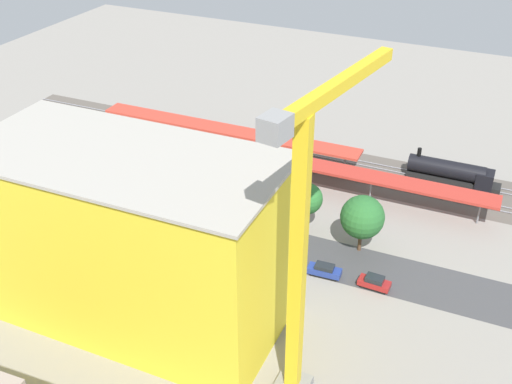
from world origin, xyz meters
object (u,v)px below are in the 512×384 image
Objects in this scene: platform_canopy_far at (226,130)px; construction_building at (131,240)px; parked_car_2 at (275,258)px; parked_car_3 at (234,247)px; street_tree_3 at (122,156)px; parked_car_0 at (374,283)px; street_tree_2 at (307,199)px; traffic_light at (142,208)px; platform_canopy_near at (322,167)px; locomotive at (454,173)px; parked_car_6 at (118,213)px; street_tree_0 at (78,150)px; street_tree_1 at (362,217)px; parked_car_5 at (156,226)px; box_truck_0 at (272,257)px; tower_crane at (305,237)px; parked_car_1 at (324,271)px; parked_car_4 at (199,235)px.

platform_canopy_far is 1.43× the size of construction_building.
parked_car_3 reaches higher than parked_car_2.
platform_canopy_far is 21.19m from street_tree_3.
parked_car_0 is at bearing -178.37° from parked_car_2.
traffic_light is at bearing 24.37° from street_tree_2.
locomotive is at bearing -149.91° from platform_canopy_near.
street_tree_0 reaches higher than parked_car_6.
parked_car_5 is at bearing 15.10° from street_tree_1.
parked_car_0 is at bearing -173.61° from box_truck_0.
street_tree_2 is at bearing 99.06° from platform_canopy_near.
street_tree_0 reaches higher than parked_car_2.
platform_canopy_far is 6.38× the size of street_tree_3.
tower_crane is at bearing 106.06° from platform_canopy_near.
parked_car_0 is 0.48× the size of street_tree_1.
street_tree_3 is (-8.42, -0.71, 0.31)m from street_tree_0.
parked_car_0 is (4.80, 32.54, -1.12)m from locomotive.
parked_car_2 is 1.48m from box_truck_0.
traffic_light is at bearing -0.87° from box_truck_0.
parked_car_5 is at bearing 175.01° from parked_car_6.
parked_car_2 is 0.77× the size of traffic_light.
box_truck_0 is at bearing 176.58° from parked_car_6.
street_tree_1 is at bearing -154.40° from parked_car_3.
parked_car_5 is at bearing 49.55° from platform_canopy_near.
platform_canopy_far is 28.43m from parked_car_5.
street_tree_3 is (38.75, -9.11, 4.76)m from parked_car_1.
parked_car_1 is 7.26m from parked_car_2.
parked_car_6 is 16.14m from street_tree_0.
parked_car_4 is 1.05× the size of parked_car_5.
traffic_light is at bearing 2.81° from parked_car_3.
parked_car_0 is at bearing 145.89° from street_tree_2.
construction_building is at bearing 40.99° from parked_car_1.
parked_car_4 is (31.28, 32.64, -1.09)m from locomotive.
platform_canopy_far reaches higher than parked_car_5.
parked_car_0 is 0.49× the size of box_truck_0.
locomotive is at bearing -139.78° from traffic_light.
parked_car_3 is 19.79m from construction_building.
box_truck_0 reaches higher than parked_car_5.
parked_car_0 is at bearing -147.76° from construction_building.
platform_canopy_near is 12.06× the size of parked_car_1.
tower_crane is 32.95m from street_tree_2.
parked_car_4 is 21.63m from street_tree_3.
street_tree_0 is at bearing 46.69° from platform_canopy_far.
tower_crane reaches higher than box_truck_0.
parked_car_4 is at bearing 163.41° from street_tree_0.
parked_car_4 is at bearing 18.32° from street_tree_1.
construction_building reaches higher than parked_car_6.
traffic_light reaches higher than parked_car_2.
box_truck_0 reaches higher than parked_car_3.
street_tree_3 is at bearing 62.15° from platform_canopy_far.
parked_car_3 is at bearing 178.44° from parked_car_6.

